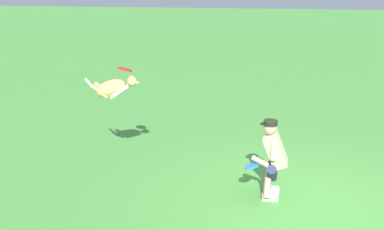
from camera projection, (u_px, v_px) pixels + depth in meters
The scene contains 5 objects.
ground_plane at pixel (309, 207), 7.60m from camera, with size 60.00×60.00×0.00m, color #4E9B40.
person at pixel (273, 157), 7.72m from camera, with size 0.61×0.65×1.29m.
dog at pixel (113, 88), 8.35m from camera, with size 0.99×0.33×0.49m.
frisbee_flying at pixel (125, 69), 8.20m from camera, with size 0.25×0.25×0.02m, color red.
frisbee_held at pixel (252, 166), 7.59m from camera, with size 0.23×0.23×0.02m, color #2D82D9.
Camera 1 is at (1.10, 6.93, 3.72)m, focal length 45.70 mm.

